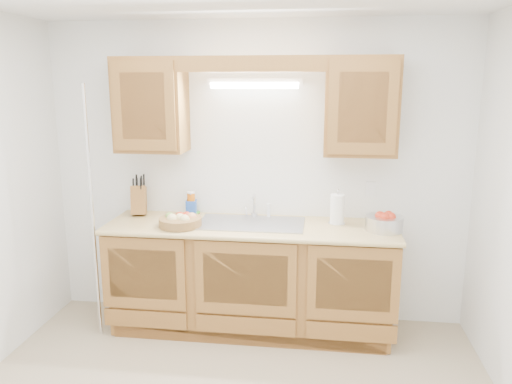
% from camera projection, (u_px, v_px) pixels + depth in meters
% --- Properties ---
extents(room, '(3.52, 3.50, 2.50)m').
position_uv_depth(room, '(220.00, 223.00, 2.74)').
color(room, tan).
rests_on(room, ground).
extents(base_cabinets, '(2.20, 0.60, 0.86)m').
position_uv_depth(base_cabinets, '(251.00, 278.00, 4.08)').
color(base_cabinets, brown).
rests_on(base_cabinets, ground).
extents(countertop, '(2.30, 0.63, 0.04)m').
position_uv_depth(countertop, '(251.00, 227.00, 3.97)').
color(countertop, tan).
rests_on(countertop, base_cabinets).
extents(upper_cabinet_left, '(0.55, 0.33, 0.75)m').
position_uv_depth(upper_cabinet_left, '(151.00, 105.00, 4.01)').
color(upper_cabinet_left, brown).
rests_on(upper_cabinet_left, room).
extents(upper_cabinet_right, '(0.55, 0.33, 0.75)m').
position_uv_depth(upper_cabinet_right, '(361.00, 106.00, 3.80)').
color(upper_cabinet_right, brown).
rests_on(upper_cabinet_right, room).
extents(valance, '(2.20, 0.05, 0.12)m').
position_uv_depth(valance, '(250.00, 64.00, 3.70)').
color(valance, brown).
rests_on(valance, room).
extents(fluorescent_fixture, '(0.76, 0.08, 0.08)m').
position_uv_depth(fluorescent_fixture, '(255.00, 83.00, 3.95)').
color(fluorescent_fixture, white).
rests_on(fluorescent_fixture, room).
extents(sink, '(0.84, 0.46, 0.36)m').
position_uv_depth(sink, '(251.00, 232.00, 4.00)').
color(sink, '#9E9EA3').
rests_on(sink, countertop).
extents(wire_shelf_pole, '(0.03, 0.03, 2.00)m').
position_uv_depth(wire_shelf_pole, '(93.00, 215.00, 3.85)').
color(wire_shelf_pole, silver).
rests_on(wire_shelf_pole, ground).
extents(outlet_plate, '(0.08, 0.01, 0.12)m').
position_uv_depth(outlet_plate, '(371.00, 189.00, 4.08)').
color(outlet_plate, white).
rests_on(outlet_plate, room).
extents(fruit_basket, '(0.43, 0.43, 0.10)m').
position_uv_depth(fruit_basket, '(180.00, 221.00, 3.91)').
color(fruit_basket, olive).
rests_on(fruit_basket, countertop).
extents(knife_block, '(0.17, 0.23, 0.35)m').
position_uv_depth(knife_block, '(139.00, 200.00, 4.24)').
color(knife_block, brown).
rests_on(knife_block, countertop).
extents(orange_canister, '(0.08, 0.08, 0.20)m').
position_uv_depth(orange_canister, '(191.00, 203.00, 4.22)').
color(orange_canister, '#D3620B').
rests_on(orange_canister, countertop).
extents(soap_bottle, '(0.10, 0.10, 0.19)m').
position_uv_depth(soap_bottle, '(191.00, 204.00, 4.22)').
color(soap_bottle, blue).
rests_on(soap_bottle, countertop).
extents(sponge, '(0.12, 0.08, 0.02)m').
position_uv_depth(sponge, '(193.00, 213.00, 4.28)').
color(sponge, '#CC333F').
rests_on(sponge, countertop).
extents(paper_towel, '(0.14, 0.14, 0.29)m').
position_uv_depth(paper_towel, '(337.00, 210.00, 3.95)').
color(paper_towel, silver).
rests_on(paper_towel, countertop).
extents(apple_bowl, '(0.37, 0.37, 0.15)m').
position_uv_depth(apple_bowl, '(384.00, 222.00, 3.79)').
color(apple_bowl, silver).
rests_on(apple_bowl, countertop).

